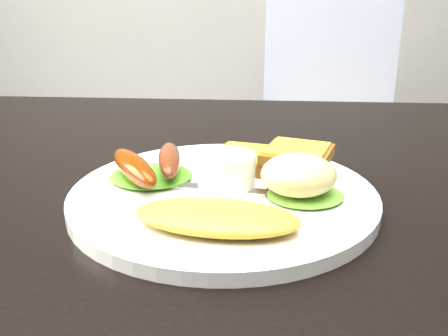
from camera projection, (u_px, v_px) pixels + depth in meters
name	position (u px, v px, depth m)	size (l,w,h in m)	color
dining_table	(319.00, 209.00, 0.53)	(1.20, 0.80, 0.04)	black
dining_chair	(332.00, 135.00, 1.75)	(0.46, 0.46, 0.06)	tan
person	(261.00, 65.00, 1.27)	(0.54, 0.36, 1.50)	navy
plate	(223.00, 197.00, 0.50)	(0.29, 0.29, 0.01)	white
lettuce_left	(151.00, 176.00, 0.52)	(0.08, 0.07, 0.01)	#29921A
lettuce_right	(305.00, 195.00, 0.48)	(0.07, 0.06, 0.01)	#64A436
omelette	(217.00, 217.00, 0.42)	(0.14, 0.06, 0.02)	gold
sausage_a	(134.00, 167.00, 0.50)	(0.02, 0.10, 0.02)	#6C3206
sausage_b	(169.00, 160.00, 0.52)	(0.02, 0.09, 0.02)	maroon
ramekin	(226.00, 171.00, 0.50)	(0.06, 0.06, 0.03)	white
toast_a	(249.00, 160.00, 0.56)	(0.07, 0.07, 0.01)	brown
toast_b	(297.00, 155.00, 0.54)	(0.07, 0.07, 0.01)	#8F5E18
potato_salad	(299.00, 175.00, 0.47)	(0.07, 0.06, 0.04)	#F2EFA1
fork	(186.00, 187.00, 0.50)	(0.16, 0.01, 0.00)	#ADAFB7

